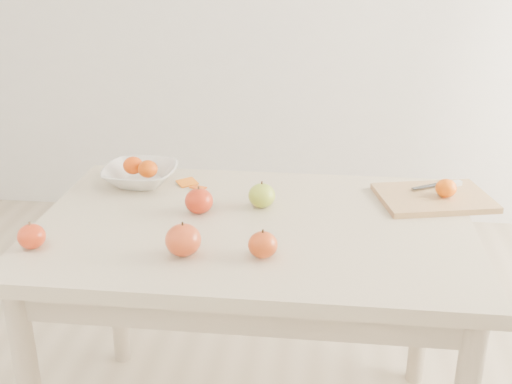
# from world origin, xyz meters

# --- Properties ---
(table) EXTENTS (1.20, 0.80, 0.75)m
(table) POSITION_xyz_m (0.00, 0.00, 0.65)
(table) COLOR beige
(table) RESTS_ON ground
(cutting_board) EXTENTS (0.37, 0.30, 0.02)m
(cutting_board) POSITION_xyz_m (0.52, 0.21, 0.76)
(cutting_board) COLOR tan
(cutting_board) RESTS_ON table
(board_tangerine) EXTENTS (0.06, 0.06, 0.05)m
(board_tangerine) POSITION_xyz_m (0.55, 0.20, 0.80)
(board_tangerine) COLOR orange
(board_tangerine) RESTS_ON cutting_board
(fruit_bowl) EXTENTS (0.23, 0.23, 0.06)m
(fruit_bowl) POSITION_xyz_m (-0.39, 0.25, 0.78)
(fruit_bowl) COLOR white
(fruit_bowl) RESTS_ON table
(bowl_tangerine_near) EXTENTS (0.06, 0.06, 0.06)m
(bowl_tangerine_near) POSITION_xyz_m (-0.42, 0.26, 0.81)
(bowl_tangerine_near) COLOR #CA3C07
(bowl_tangerine_near) RESTS_ON fruit_bowl
(bowl_tangerine_far) EXTENTS (0.06, 0.06, 0.05)m
(bowl_tangerine_far) POSITION_xyz_m (-0.36, 0.24, 0.81)
(bowl_tangerine_far) COLOR #DD5E07
(bowl_tangerine_far) RESTS_ON fruit_bowl
(orange_peel_a) EXTENTS (0.07, 0.07, 0.01)m
(orange_peel_a) POSITION_xyz_m (-0.24, 0.26, 0.75)
(orange_peel_a) COLOR orange
(orange_peel_a) RESTS_ON table
(orange_peel_b) EXTENTS (0.05, 0.05, 0.01)m
(orange_peel_b) POSITION_xyz_m (-0.20, 0.23, 0.75)
(orange_peel_b) COLOR #E35910
(orange_peel_b) RESTS_ON table
(paring_knife) EXTENTS (0.16, 0.09, 0.01)m
(paring_knife) POSITION_xyz_m (0.56, 0.29, 0.78)
(paring_knife) COLOR white
(paring_knife) RESTS_ON cutting_board
(apple_green) EXTENTS (0.08, 0.08, 0.07)m
(apple_green) POSITION_xyz_m (0.01, 0.11, 0.79)
(apple_green) COLOR olive
(apple_green) RESTS_ON table
(apple_red_b) EXTENTS (0.08, 0.08, 0.07)m
(apple_red_b) POSITION_xyz_m (-0.16, 0.05, 0.79)
(apple_red_b) COLOR #9B1010
(apple_red_b) RESTS_ON table
(apple_red_d) EXTENTS (0.07, 0.07, 0.06)m
(apple_red_d) POSITION_xyz_m (-0.54, -0.22, 0.78)
(apple_red_d) COLOR #9E1010
(apple_red_d) RESTS_ON table
(apple_red_e) EXTENTS (0.07, 0.07, 0.07)m
(apple_red_e) POSITION_xyz_m (0.05, -0.20, 0.78)
(apple_red_e) COLOR maroon
(apple_red_e) RESTS_ON table
(apple_red_c) EXTENTS (0.09, 0.09, 0.08)m
(apple_red_c) POSITION_xyz_m (-0.15, -0.21, 0.79)
(apple_red_c) COLOR maroon
(apple_red_c) RESTS_ON table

